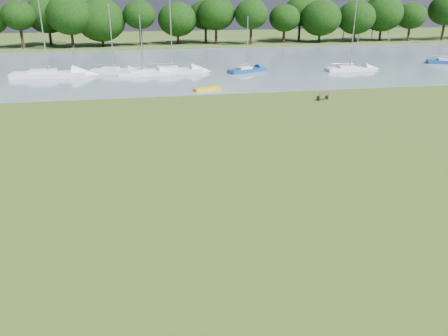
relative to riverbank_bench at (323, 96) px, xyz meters
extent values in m
plane|color=#5C6323|center=(-12.24, -17.64, -0.40)|extent=(220.00, 220.00, 0.00)
cube|color=gray|center=(-12.24, 24.36, -0.40)|extent=(220.00, 40.00, 0.10)
cube|color=#4C6626|center=(-12.24, 54.36, -0.40)|extent=(220.00, 20.00, 0.40)
cube|color=brown|center=(-0.54, -0.17, -0.20)|extent=(0.22, 0.38, 0.40)
cube|color=brown|center=(0.49, 0.28, -0.20)|extent=(0.22, 0.38, 0.40)
cube|color=brown|center=(-0.02, 0.05, 0.00)|extent=(1.34, 0.88, 0.04)
cube|color=brown|center=(0.05, -0.11, 0.20)|extent=(1.20, 0.56, 0.39)
cube|color=#E2AA06|center=(-9.70, 6.36, -0.21)|extent=(2.95, 1.73, 0.29)
cylinder|color=black|center=(-35.24, 50.36, 1.53)|extent=(0.45, 0.45, 3.47)
ellipsoid|color=black|center=(-35.24, 50.36, 5.77)|extent=(6.36, 6.36, 5.41)
cylinder|color=black|center=(-28.24, 50.36, 1.66)|extent=(0.45, 0.45, 3.73)
ellipsoid|color=black|center=(-28.24, 50.36, 6.22)|extent=(7.27, 7.27, 6.18)
cylinder|color=black|center=(-21.24, 50.36, 1.27)|extent=(0.45, 0.45, 2.95)
ellipsoid|color=black|center=(-21.24, 50.36, 4.87)|extent=(8.18, 8.18, 6.95)
cylinder|color=black|center=(-14.24, 50.36, 1.40)|extent=(0.45, 0.45, 3.21)
ellipsoid|color=black|center=(-14.24, 50.36, 5.32)|extent=(6.36, 6.36, 5.41)
cylinder|color=black|center=(-7.24, 50.36, 1.53)|extent=(0.45, 0.45, 3.47)
ellipsoid|color=black|center=(-7.24, 50.36, 5.77)|extent=(7.27, 7.27, 6.18)
cylinder|color=black|center=(-0.24, 50.36, 1.66)|extent=(0.45, 0.45, 3.73)
ellipsoid|color=black|center=(-0.24, 50.36, 6.22)|extent=(8.18, 8.18, 6.95)
cylinder|color=black|center=(6.76, 50.36, 1.27)|extent=(0.45, 0.45, 2.95)
ellipsoid|color=black|center=(6.76, 50.36, 4.87)|extent=(6.36, 6.36, 5.41)
cylinder|color=black|center=(13.76, 50.36, 1.40)|extent=(0.45, 0.45, 3.21)
ellipsoid|color=black|center=(13.76, 50.36, 5.32)|extent=(7.27, 7.27, 6.18)
cylinder|color=black|center=(20.76, 50.36, 1.53)|extent=(0.45, 0.45, 3.47)
ellipsoid|color=black|center=(20.76, 50.36, 5.77)|extent=(8.18, 8.18, 6.95)
cylinder|color=black|center=(27.76, 50.36, 1.66)|extent=(0.45, 0.45, 3.73)
ellipsoid|color=black|center=(27.76, 50.36, 6.22)|extent=(6.36, 6.36, 5.41)
cylinder|color=black|center=(34.76, 50.36, 1.27)|extent=(0.45, 0.45, 2.95)
ellipsoid|color=black|center=(34.76, 50.36, 4.87)|extent=(7.27, 7.27, 6.18)
cylinder|color=black|center=(41.76, 50.36, 1.40)|extent=(0.45, 0.45, 3.21)
ellipsoid|color=black|center=(41.76, 50.36, 5.32)|extent=(8.18, 8.18, 6.95)
cylinder|color=black|center=(48.76, 50.36, 1.53)|extent=(0.45, 0.45, 3.47)
ellipsoid|color=black|center=(48.76, 50.36, 5.77)|extent=(6.36, 6.36, 5.41)
cube|color=silver|center=(10.08, 15.12, -0.04)|extent=(6.15, 1.76, 0.61)
cube|color=silver|center=(9.59, 15.12, 0.33)|extent=(2.16, 1.37, 0.39)
cylinder|color=#A5A8AD|center=(10.08, 15.12, 4.29)|extent=(0.11, 0.11, 8.40)
cube|color=navy|center=(-3.03, 16.62, -0.03)|extent=(5.25, 3.41, 0.65)
cube|color=silver|center=(-3.40, 16.46, 0.37)|extent=(2.10, 1.76, 0.42)
cylinder|color=#A5A8AD|center=(-3.03, 16.62, 3.19)|extent=(0.11, 0.11, 6.16)
cube|color=silver|center=(-12.21, 17.55, 0.04)|extent=(7.21, 2.28, 0.77)
cube|color=silver|center=(-12.78, 17.57, 0.50)|extent=(2.56, 1.67, 0.50)
cylinder|color=#A5A8AD|center=(-12.21, 17.55, 4.42)|extent=(0.13, 0.13, 8.44)
cube|color=silver|center=(-19.25, 18.99, -0.01)|extent=(5.87, 2.97, 0.69)
cube|color=silver|center=(-19.69, 19.10, 0.41)|extent=(2.23, 1.71, 0.44)
cylinder|color=#A5A8AD|center=(-19.25, 18.99, 3.89)|extent=(0.12, 0.12, 7.51)
cube|color=silver|center=(-15.79, 16.73, -0.04)|extent=(5.97, 1.89, 0.62)
cube|color=silver|center=(-16.27, 16.71, 0.34)|extent=(2.12, 1.38, 0.40)
cylinder|color=#A5A8AD|center=(-15.79, 16.73, 3.31)|extent=(0.11, 0.11, 6.43)
cube|color=navy|center=(26.77, 18.49, -0.03)|extent=(5.84, 3.59, 0.64)
cube|color=silver|center=(26.35, 18.66, 0.36)|extent=(2.30, 1.90, 0.41)
cube|color=silver|center=(-26.68, 17.63, 0.05)|extent=(8.49, 2.75, 0.80)
cube|color=silver|center=(-27.35, 17.66, 0.54)|extent=(3.02, 1.99, 0.52)
cylinder|color=#A5A8AD|center=(-26.68, 17.63, 5.13)|extent=(0.14, 0.14, 9.81)
camera|label=1|loc=(-16.59, -36.94, 8.34)|focal=35.00mm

